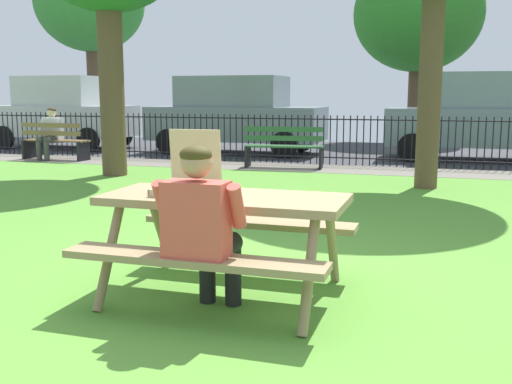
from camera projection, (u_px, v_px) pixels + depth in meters
ground at (299, 229)px, 6.77m from camera, size 28.00×12.38×0.02m
cobblestone_walkway at (359, 170)px, 11.96m from camera, size 28.00×1.40×0.01m
street_asphalt at (377, 152)px, 15.54m from camera, size 28.00×6.18×0.01m
picnic_table_foreground at (225, 218)px, 4.44m from camera, size 1.82×1.51×0.79m
pizza_box_open at (188, 181)px, 4.51m from camera, size 0.42×0.46×0.47m
adult_at_table at (202, 224)px, 3.95m from camera, size 0.61×0.59×1.19m
iron_fence_streetside at (363, 140)px, 12.53m from camera, size 18.47×0.03×1.06m
park_bench_left at (55, 142)px, 13.72m from camera, size 1.62×0.55×0.85m
park_bench_center at (284, 148)px, 12.19m from camera, size 1.63×0.61×0.85m
person_on_park_bench at (51, 131)px, 13.73m from camera, size 0.61×0.59×1.19m
parked_car_far_left at (63, 112)px, 16.61m from camera, size 3.92×1.87×1.98m
parked_car_left at (235, 114)px, 15.19m from camera, size 4.43×1.98×1.94m
parked_car_center at (475, 116)px, 13.56m from camera, size 3.90×1.83×1.98m
far_tree_left at (90, 3)px, 21.51m from camera, size 3.92×3.92×6.54m
far_tree_midleft at (418, 14)px, 18.40m from camera, size 3.95×3.95×5.72m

